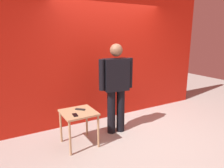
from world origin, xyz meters
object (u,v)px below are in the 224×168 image
Objects in this scene: side_table at (79,117)px; cell_phone at (75,115)px; standing_person at (116,84)px; tv_remote at (80,109)px.

cell_phone is (-0.10, -0.12, 0.09)m from side_table.
side_table is at bearing 56.06° from cell_phone.
cell_phone is at bearing -165.65° from standing_person.
tv_remote is at bearing 55.48° from cell_phone.
cell_phone is at bearing -176.51° from tv_remote.
side_table is 0.13m from tv_remote.
side_table is 3.55× the size of tv_remote.
cell_phone is 0.25m from tv_remote.
standing_person is at bearing 20.68° from cell_phone.
standing_person is 2.82× the size of side_table.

